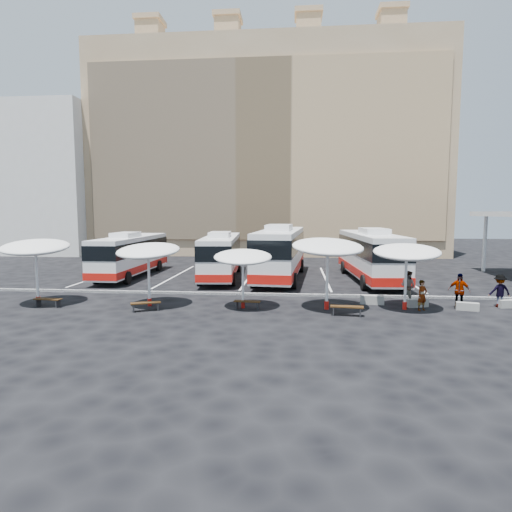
# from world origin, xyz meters

# --- Properties ---
(ground) EXTENTS (120.00, 120.00, 0.00)m
(ground) POSITION_xyz_m (0.00, 0.00, 0.00)
(ground) COLOR black
(ground) RESTS_ON ground
(sandstone_building) EXTENTS (42.00, 18.25, 29.60)m
(sandstone_building) POSITION_xyz_m (0.00, 31.87, 12.63)
(sandstone_building) COLOR tan
(sandstone_building) RESTS_ON ground
(apartment_block) EXTENTS (14.00, 14.00, 18.00)m
(apartment_block) POSITION_xyz_m (-28.00, 28.00, 9.00)
(apartment_block) COLOR silver
(apartment_block) RESTS_ON ground
(curb_divider) EXTENTS (34.00, 0.25, 0.15)m
(curb_divider) POSITION_xyz_m (0.00, 0.50, 0.07)
(curb_divider) COLOR black
(curb_divider) RESTS_ON ground
(bay_lines) EXTENTS (24.15, 12.00, 0.01)m
(bay_lines) POSITION_xyz_m (0.00, 8.00, 0.01)
(bay_lines) COLOR white
(bay_lines) RESTS_ON ground
(bus_0) EXTENTS (2.69, 11.30, 3.58)m
(bus_0) POSITION_xyz_m (-9.46, 7.43, 1.83)
(bus_0) COLOR white
(bus_0) RESTS_ON ground
(bus_1) EXTENTS (3.37, 11.66, 3.65)m
(bus_1) POSITION_xyz_m (-2.16, 7.46, 1.86)
(bus_1) COLOR white
(bus_1) RESTS_ON ground
(bus_2) EXTENTS (3.82, 13.49, 4.23)m
(bus_2) POSITION_xyz_m (2.51, 7.42, 2.16)
(bus_2) COLOR white
(bus_2) RESTS_ON ground
(bus_3) EXTENTS (3.47, 12.70, 3.99)m
(bus_3) POSITION_xyz_m (9.23, 7.00, 2.04)
(bus_3) COLOR white
(bus_3) RESTS_ON ground
(sunshade_0) EXTENTS (4.47, 4.50, 3.77)m
(sunshade_0) POSITION_xyz_m (-10.77, -3.10, 3.20)
(sunshade_0) COLOR white
(sunshade_0) RESTS_ON ground
(sunshade_1) EXTENTS (3.72, 3.76, 3.58)m
(sunshade_1) POSITION_xyz_m (-4.36, -2.98, 3.04)
(sunshade_1) COLOR white
(sunshade_1) RESTS_ON ground
(sunshade_2) EXTENTS (3.43, 3.46, 3.25)m
(sunshade_2) POSITION_xyz_m (0.85, -3.05, 2.76)
(sunshade_2) COLOR white
(sunshade_2) RESTS_ON ground
(sunshade_3) EXTENTS (4.51, 4.54, 3.92)m
(sunshade_3) POSITION_xyz_m (5.33, -2.93, 3.33)
(sunshade_3) COLOR white
(sunshade_3) RESTS_ON ground
(sunshade_4) EXTENTS (4.02, 4.05, 3.60)m
(sunshade_4) POSITION_xyz_m (9.47, -2.59, 3.06)
(sunshade_4) COLOR white
(sunshade_4) RESTS_ON ground
(wood_bench_0) EXTENTS (1.56, 0.56, 0.47)m
(wood_bench_0) POSITION_xyz_m (-9.79, -3.76, 0.36)
(wood_bench_0) COLOR black
(wood_bench_0) RESTS_ON ground
(wood_bench_1) EXTENTS (1.56, 1.01, 0.47)m
(wood_bench_1) POSITION_xyz_m (-4.13, -4.24, 0.36)
(wood_bench_1) COLOR black
(wood_bench_1) RESTS_ON ground
(wood_bench_2) EXTENTS (1.45, 0.50, 0.44)m
(wood_bench_2) POSITION_xyz_m (1.10, -3.24, 0.33)
(wood_bench_2) COLOR black
(wood_bench_2) RESTS_ON ground
(wood_bench_3) EXTENTS (1.67, 0.62, 0.50)m
(wood_bench_3) POSITION_xyz_m (6.22, -4.32, 0.38)
(wood_bench_3) COLOR black
(wood_bench_3) RESTS_ON ground
(conc_bench_0) EXTENTS (1.36, 0.61, 0.49)m
(conc_bench_0) POSITION_xyz_m (7.97, -1.41, 0.25)
(conc_bench_0) COLOR gray
(conc_bench_0) RESTS_ON ground
(conc_bench_1) EXTENTS (1.25, 0.75, 0.45)m
(conc_bench_1) POSITION_xyz_m (10.28, -1.94, 0.22)
(conc_bench_1) COLOR gray
(conc_bench_1) RESTS_ON ground
(conc_bench_2) EXTENTS (1.16, 0.64, 0.41)m
(conc_bench_2) POSITION_xyz_m (12.71, -2.52, 0.21)
(conc_bench_2) COLOR gray
(conc_bench_2) RESTS_ON ground
(conc_bench_3) EXTENTS (1.19, 0.58, 0.43)m
(conc_bench_3) POSITION_xyz_m (15.21, -1.65, 0.21)
(conc_bench_3) COLOR gray
(conc_bench_3) RESTS_ON ground
(passenger_0) EXTENTS (0.70, 0.63, 1.62)m
(passenger_0) POSITION_xyz_m (10.29, -2.78, 0.81)
(passenger_0) COLOR black
(passenger_0) RESTS_ON ground
(passenger_1) EXTENTS (1.10, 1.11, 1.81)m
(passenger_1) POSITION_xyz_m (10.13, -0.66, 0.90)
(passenger_1) COLOR black
(passenger_1) RESTS_ON ground
(passenger_2) EXTENTS (1.20, 0.90, 1.89)m
(passenger_2) POSITION_xyz_m (12.42, -2.03, 0.95)
(passenger_2) COLOR black
(passenger_2) RESTS_ON ground
(passenger_3) EXTENTS (1.20, 0.75, 1.79)m
(passenger_3) POSITION_xyz_m (14.73, -1.54, 0.89)
(passenger_3) COLOR black
(passenger_3) RESTS_ON ground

